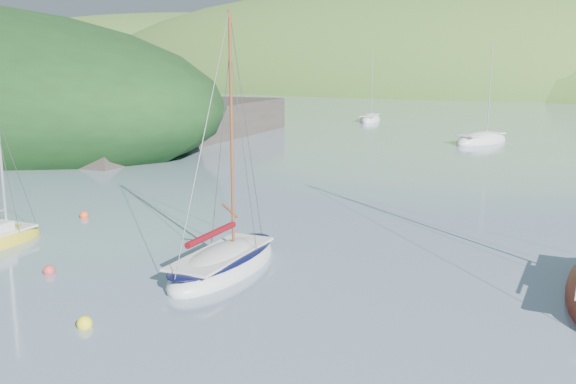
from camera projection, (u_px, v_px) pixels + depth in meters
The scene contains 5 objects.
ground at pixel (118, 318), 20.02m from camera, with size 700.00×700.00×0.00m, color gray.
daysailer_white at pixel (223, 264), 24.51m from camera, with size 3.39×7.05×10.41m.
distant_sloop_a at pixel (481, 141), 62.37m from camera, with size 4.75×7.77×10.47m.
distant_sloop_c at pixel (370, 120), 84.78m from camera, with size 4.08×7.18×9.69m.
mooring_buoys at pixel (201, 270), 24.20m from camera, with size 24.60×11.88×0.47m.
Camera 1 is at (14.53, -13.09, 7.88)m, focal length 40.00 mm.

